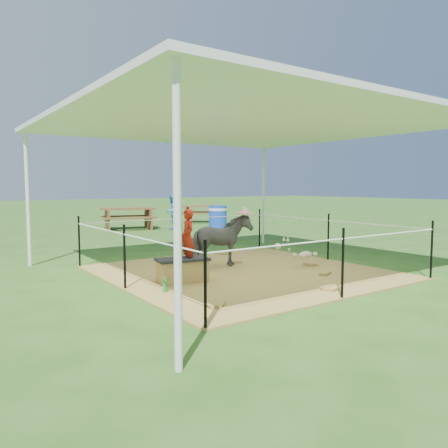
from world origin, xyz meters
TOP-DOWN VIEW (x-y plane):
  - ground at (0.00, 0.00)m, footprint 90.00×90.00m
  - hay_patch at (0.00, 0.00)m, footprint 4.60×4.60m
  - canopy_tent at (0.00, 0.00)m, footprint 6.30×6.30m
  - rope_fence at (0.00, -0.00)m, footprint 4.54×4.54m
  - straw_bale at (-1.32, -0.11)m, footprint 0.83×0.51m
  - dark_cloth at (-1.32, -0.11)m, footprint 0.89×0.56m
  - woman at (-1.22, -0.11)m, footprint 0.28×0.37m
  - green_bottle at (-1.87, -0.56)m, footprint 0.07×0.07m
  - pony at (-0.12, 0.57)m, footprint 1.24×0.66m
  - pink_hat at (-0.12, 0.57)m, footprint 0.31×0.31m
  - foal at (1.28, -0.30)m, footprint 0.96×0.59m
  - trash_barrel at (3.30, 5.66)m, footprint 0.76×0.76m
  - picnic_table_near at (1.46, 8.74)m, footprint 2.17×1.79m
  - picnic_table_far at (5.28, 9.68)m, footprint 2.19×2.09m
  - distant_person at (2.77, 7.83)m, footprint 0.77×0.70m

SIDE VIEW (x-z plane):
  - ground at x=0.00m, z-range 0.00..0.00m
  - hay_patch at x=0.00m, z-range 0.00..0.03m
  - green_bottle at x=-1.87m, z-range 0.03..0.24m
  - straw_bale at x=-1.32m, z-range 0.03..0.37m
  - foal at x=1.28m, z-range 0.03..0.54m
  - picnic_table_far at x=5.28m, z-range 0.00..0.74m
  - picnic_table_near at x=1.46m, z-range 0.00..0.79m
  - dark_cloth at x=-1.32m, z-range 0.37..0.42m
  - trash_barrel at x=3.30m, z-range 0.00..0.93m
  - pony at x=-0.12m, z-range 0.03..1.04m
  - distant_person at x=2.77m, z-range 0.00..1.28m
  - rope_fence at x=0.00m, z-range 0.14..1.14m
  - woman at x=-1.22m, z-range 0.37..1.30m
  - pink_hat at x=-0.12m, z-range 1.04..1.18m
  - canopy_tent at x=0.00m, z-range 1.24..4.14m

